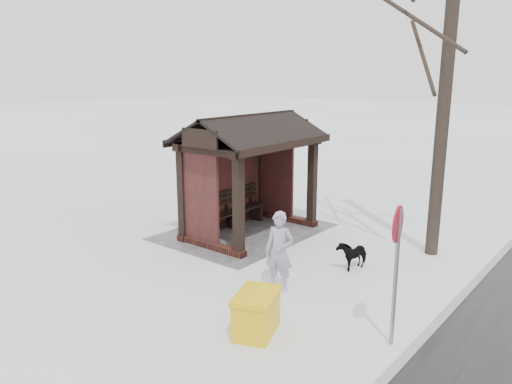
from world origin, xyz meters
TOP-DOWN VIEW (x-y plane):
  - ground at (0.00, 0.00)m, footprint 120.00×120.00m
  - kerb at (0.00, 5.50)m, footprint 120.00×0.15m
  - trampled_patch at (0.00, -0.20)m, footprint 4.20×3.20m
  - bus_shelter at (0.00, -0.16)m, footprint 3.60×2.40m
  - pedestrian at (2.32, 2.63)m, footprint 0.49×0.64m
  - dog at (0.45, 3.20)m, footprint 0.80×0.46m
  - grit_bin at (3.88, 3.34)m, footprint 1.06×0.90m
  - road_sign at (2.83, 5.14)m, footprint 0.56×0.14m

SIDE VIEW (x-z plane):
  - ground at x=0.00m, z-range 0.00..0.00m
  - trampled_patch at x=0.00m, z-range 0.00..0.02m
  - kerb at x=0.00m, z-range -0.02..0.04m
  - dog at x=0.45m, z-range 0.00..0.64m
  - grit_bin at x=3.88m, z-range 0.00..0.70m
  - pedestrian at x=2.32m, z-range 0.00..1.55m
  - road_sign at x=2.83m, z-range 0.50..2.71m
  - bus_shelter at x=0.00m, z-range 0.62..3.71m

